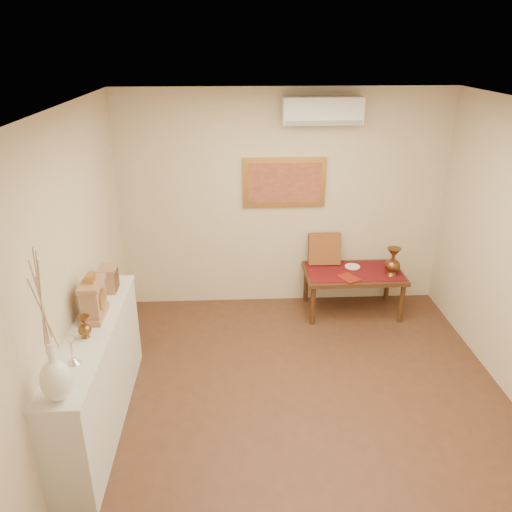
{
  "coord_description": "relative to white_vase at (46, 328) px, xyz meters",
  "views": [
    {
      "loc": [
        -0.63,
        -3.61,
        3.18
      ],
      "look_at": [
        -0.39,
        1.15,
        1.1
      ],
      "focal_mm": 35.0,
      "sensor_mm": 36.0,
      "label": 1
    }
  ],
  "objects": [
    {
      "name": "wall_back",
      "position": [
        1.81,
        3.13,
        -0.18
      ],
      "size": [
        4.0,
        0.02,
        2.7
      ],
      "primitive_type": "cube",
      "color": "beige",
      "rests_on": "ground"
    },
    {
      "name": "table_cloth",
      "position": [
        2.66,
        2.76,
        -0.97
      ],
      "size": [
        1.14,
        0.59,
        0.01
      ],
      "primitive_type": "cube",
      "color": "maroon",
      "rests_on": "low_table"
    },
    {
      "name": "ac_unit",
      "position": [
        2.21,
        3.0,
        0.92
      ],
      "size": [
        0.9,
        0.25,
        0.3
      ],
      "color": "silver",
      "rests_on": "wall_back"
    },
    {
      "name": "display_ledge",
      "position": [
        -0.02,
        0.88,
        -1.04
      ],
      "size": [
        0.37,
        2.02,
        0.98
      ],
      "color": "silver",
      "rests_on": "floor"
    },
    {
      "name": "menu",
      "position": [
        2.55,
        2.57,
        -0.96
      ],
      "size": [
        0.28,
        0.31,
        0.01
      ],
      "primitive_type": "cube",
      "rotation": [
        0.0,
        0.0,
        0.49
      ],
      "color": "maroon",
      "rests_on": "table_cloth"
    },
    {
      "name": "ceiling",
      "position": [
        1.81,
        0.88,
        1.17
      ],
      "size": [
        4.5,
        4.5,
        0.0
      ],
      "primitive_type": "plane",
      "rotation": [
        3.14,
        0.0,
        0.0
      ],
      "color": "white",
      "rests_on": "ground"
    },
    {
      "name": "mantel_clock",
      "position": [
        -0.02,
        1.07,
        -0.37
      ],
      "size": [
        0.17,
        0.36,
        0.41
      ],
      "color": "#A37553",
      "rests_on": "display_ledge"
    },
    {
      "name": "brass_urn_small",
      "position": [
        -0.02,
        0.75,
        -0.42
      ],
      "size": [
        0.11,
        0.11,
        0.24
      ],
      "primitive_type": null,
      "color": "brown",
      "rests_on": "display_ledge"
    },
    {
      "name": "candlestick",
      "position": [
        -0.02,
        0.4,
        -0.44
      ],
      "size": [
        0.1,
        0.1,
        0.22
      ],
      "primitive_type": null,
      "color": "silver",
      "rests_on": "display_ledge"
    },
    {
      "name": "wooden_chest",
      "position": [
        -0.01,
        1.57,
        -0.42
      ],
      "size": [
        0.16,
        0.21,
        0.24
      ],
      "color": "#A37553",
      "rests_on": "display_ledge"
    },
    {
      "name": "painting",
      "position": [
        1.81,
        3.11,
        0.07
      ],
      "size": [
        1.0,
        0.06,
        0.6
      ],
      "color": "#B97F3B",
      "rests_on": "wall_back"
    },
    {
      "name": "wall_left",
      "position": [
        -0.19,
        0.88,
        -0.18
      ],
      "size": [
        0.02,
        4.5,
        2.7
      ],
      "primitive_type": "cube",
      "color": "beige",
      "rests_on": "ground"
    },
    {
      "name": "brass_urn_tall",
      "position": [
        3.09,
        2.64,
        -0.76
      ],
      "size": [
        0.19,
        0.19,
        0.42
      ],
      "primitive_type": null,
      "color": "brown",
      "rests_on": "table_cloth"
    },
    {
      "name": "cushion",
      "position": [
        2.32,
        3.02,
        -0.77
      ],
      "size": [
        0.4,
        0.18,
        0.41
      ],
      "primitive_type": "cube",
      "rotation": [
        -0.21,
        0.0,
        0.0
      ],
      "color": "maroon",
      "rests_on": "table_cloth"
    },
    {
      "name": "low_table",
      "position": [
        2.66,
        2.76,
        -1.04
      ],
      "size": [
        1.2,
        0.7,
        0.55
      ],
      "color": "#462715",
      "rests_on": "floor"
    },
    {
      "name": "white_vase",
      "position": [
        0.0,
        0.0,
        0.0
      ],
      "size": [
        0.21,
        0.21,
        1.09
      ],
      "primitive_type": null,
      "color": "white",
      "rests_on": "display_ledge"
    },
    {
      "name": "floor",
      "position": [
        1.81,
        0.88,
        -1.53
      ],
      "size": [
        4.5,
        4.5,
        0.0
      ],
      "primitive_type": "plane",
      "color": "#553221",
      "rests_on": "ground"
    },
    {
      "name": "plate",
      "position": [
        2.67,
        2.89,
        -0.96
      ],
      "size": [
        0.19,
        0.19,
        0.01
      ],
      "primitive_type": "cylinder",
      "color": "white",
      "rests_on": "table_cloth"
    }
  ]
}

